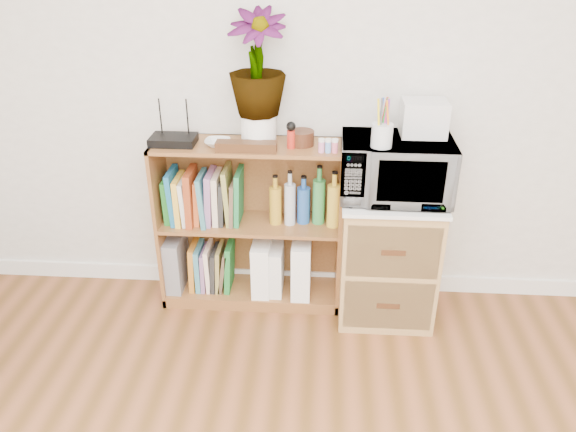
{
  "coord_description": "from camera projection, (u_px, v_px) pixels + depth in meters",
  "views": [
    {
      "loc": [
        0.04,
        -0.61,
        1.94
      ],
      "look_at": [
        -0.13,
        1.95,
        0.62
      ],
      "focal_mm": 35.0,
      "sensor_mm": 36.0,
      "label": 1
    }
  ],
  "objects": [
    {
      "name": "cookbooks",
      "position": [
        203.0,
        198.0,
        3.04
      ],
      "size": [
        0.42,
        0.2,
        0.31
      ],
      "color": "#207B26",
      "rests_on": "bookshelf"
    },
    {
      "name": "pen_cup",
      "position": [
        382.0,
        135.0,
        2.61
      ],
      "size": [
        0.1,
        0.1,
        0.11
      ],
      "primitive_type": "cylinder",
      "color": "silver",
      "rests_on": "microwave"
    },
    {
      "name": "liquor_bottles",
      "position": [
        307.0,
        199.0,
        3.0
      ],
      "size": [
        0.38,
        0.07,
        0.32
      ],
      "color": "#BD8F23",
      "rests_on": "bookshelf"
    },
    {
      "name": "plant_pot",
      "position": [
        259.0,
        129.0,
        2.86
      ],
      "size": [
        0.18,
        0.18,
        0.15
      ],
      "primitive_type": "cylinder",
      "color": "white",
      "rests_on": "bookshelf"
    },
    {
      "name": "skirting_board",
      "position": [
        313.0,
        279.0,
        3.39
      ],
      "size": [
        4.0,
        0.02,
        0.1
      ],
      "primitive_type": "cube",
      "color": "white",
      "rests_on": "ground"
    },
    {
      "name": "lower_books",
      "position": [
        212.0,
        266.0,
        3.23
      ],
      "size": [
        0.25,
        0.19,
        0.29
      ],
      "color": "#BE7321",
      "rests_on": "bookshelf"
    },
    {
      "name": "bookshelf",
      "position": [
        251.0,
        226.0,
        3.09
      ],
      "size": [
        1.0,
        0.3,
        0.95
      ],
      "primitive_type": "cube",
      "color": "brown",
      "rests_on": "ground"
    },
    {
      "name": "wicker_unit",
      "position": [
        387.0,
        257.0,
        3.04
      ],
      "size": [
        0.5,
        0.45,
        0.7
      ],
      "primitive_type": "cube",
      "color": "#9E7542",
      "rests_on": "ground"
    },
    {
      "name": "white_bowl",
      "position": [
        218.0,
        143.0,
        2.85
      ],
      "size": [
        0.13,
        0.13,
        0.03
      ],
      "primitive_type": "imported",
      "color": "silver",
      "rests_on": "bookshelf"
    },
    {
      "name": "wooden_bowl",
      "position": [
        302.0,
        138.0,
        2.85
      ],
      "size": [
        0.13,
        0.13,
        0.07
      ],
      "primitive_type": "cylinder",
      "color": "#3B1F10",
      "rests_on": "bookshelf"
    },
    {
      "name": "potted_plant",
      "position": [
        257.0,
        63.0,
        2.71
      ],
      "size": [
        0.29,
        0.29,
        0.51
      ],
      "primitive_type": "imported",
      "color": "#2E722D",
      "rests_on": "plant_pot"
    },
    {
      "name": "small_appliance",
      "position": [
        424.0,
        118.0,
        2.75
      ],
      "size": [
        0.22,
        0.18,
        0.17
      ],
      "primitive_type": "cube",
      "color": "silver",
      "rests_on": "microwave"
    },
    {
      "name": "magazine_holder_mid",
      "position": [
        275.0,
        268.0,
        3.2
      ],
      "size": [
        0.09,
        0.22,
        0.28
      ],
      "primitive_type": "cube",
      "color": "white",
      "rests_on": "bookshelf"
    },
    {
      "name": "file_box",
      "position": [
        176.0,
        261.0,
        3.23
      ],
      "size": [
        0.09,
        0.25,
        0.32
      ],
      "primitive_type": "cube",
      "color": "slate",
      "rests_on": "bookshelf"
    },
    {
      "name": "kokeshi_doll",
      "position": [
        291.0,
        139.0,
        2.81
      ],
      "size": [
        0.04,
        0.04,
        0.09
      ],
      "primitive_type": "cylinder",
      "color": "red",
      "rests_on": "bookshelf"
    },
    {
      "name": "paint_jars",
      "position": [
        328.0,
        147.0,
        2.76
      ],
      "size": [
        0.12,
        0.04,
        0.06
      ],
      "primitive_type": "cube",
      "color": "#D57689",
      "rests_on": "bookshelf"
    },
    {
      "name": "magazine_holder_left",
      "position": [
        262.0,
        265.0,
        3.2
      ],
      "size": [
        0.1,
        0.25,
        0.31
      ],
      "primitive_type": "cube",
      "color": "white",
      "rests_on": "bookshelf"
    },
    {
      "name": "router",
      "position": [
        173.0,
        140.0,
        2.87
      ],
      "size": [
        0.23,
        0.16,
        0.04
      ],
      "primitive_type": "cube",
      "color": "black",
      "rests_on": "bookshelf"
    },
    {
      "name": "trinket_box",
      "position": [
        246.0,
        147.0,
        2.78
      ],
      "size": [
        0.3,
        0.08,
        0.05
      ],
      "primitive_type": "cube",
      "color": "#3A1F0F",
      "rests_on": "bookshelf"
    },
    {
      "name": "microwave",
      "position": [
        395.0,
        169.0,
        2.79
      ],
      "size": [
        0.55,
        0.38,
        0.3
      ],
      "primitive_type": "imported",
      "rotation": [
        0.0,
        0.0,
        -0.01
      ],
      "color": "silver",
      "rests_on": "wicker_unit"
    },
    {
      "name": "magazine_holder_right",
      "position": [
        301.0,
        265.0,
        3.18
      ],
      "size": [
        0.11,
        0.27,
        0.33
      ],
      "primitive_type": "cube",
      "color": "white",
      "rests_on": "bookshelf"
    }
  ]
}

